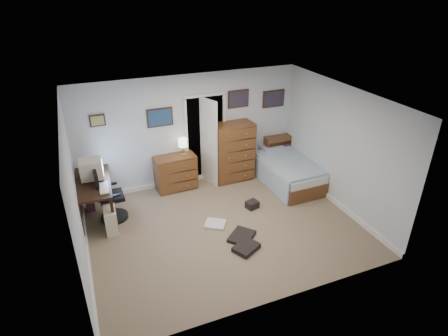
# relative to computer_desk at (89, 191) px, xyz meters

# --- Properties ---
(floor) EXTENTS (5.00, 4.00, 0.02)m
(floor) POSITION_rel_computer_desk_xyz_m (2.30, -1.23, -0.64)
(floor) COLOR #86755C
(floor) RESTS_ON ground
(computer_desk) EXTENTS (0.72, 1.44, 0.81)m
(computer_desk) POSITION_rel_computer_desk_xyz_m (0.00, 0.00, 0.00)
(computer_desk) COLOR black
(computer_desk) RESTS_ON floor
(crt_monitor) EXTENTS (0.44, 0.41, 0.39)m
(crt_monitor) POSITION_rel_computer_desk_xyz_m (0.12, 0.14, 0.39)
(crt_monitor) COLOR beige
(crt_monitor) RESTS_ON computer_desk
(keyboard) EXTENTS (0.18, 0.44, 0.03)m
(keyboard) POSITION_rel_computer_desk_xyz_m (0.28, -0.35, 0.20)
(keyboard) COLOR beige
(keyboard) RESTS_ON computer_desk
(pc_tower) EXTENTS (0.24, 0.47, 0.49)m
(pc_tower) POSITION_rel_computer_desk_xyz_m (0.30, -0.56, -0.38)
(pc_tower) COLOR beige
(pc_tower) RESTS_ON floor
(office_chair) EXTENTS (0.54, 0.54, 1.09)m
(office_chair) POSITION_rel_computer_desk_xyz_m (0.33, -0.14, -0.20)
(office_chair) COLOR black
(office_chair) RESTS_ON floor
(media_stack) EXTENTS (0.17, 0.17, 0.83)m
(media_stack) POSITION_rel_computer_desk_xyz_m (-0.02, 0.32, -0.21)
(media_stack) COLOR maroon
(media_stack) RESTS_ON floor
(low_dresser) EXTENTS (0.92, 0.51, 0.79)m
(low_dresser) POSITION_rel_computer_desk_xyz_m (1.86, 0.55, -0.23)
(low_dresser) COLOR brown
(low_dresser) RESTS_ON floor
(table_lamp) EXTENTS (0.21, 0.21, 0.39)m
(table_lamp) POSITION_rel_computer_desk_xyz_m (2.06, 0.55, 0.45)
(table_lamp) COLOR gold
(table_lamp) RESTS_ON low_dresser
(doorway) EXTENTS (0.96, 1.12, 2.05)m
(doorway) POSITION_rel_computer_desk_xyz_m (2.64, 1.04, 0.38)
(doorway) COLOR black
(doorway) RESTS_ON floor
(tall_dresser) EXTENTS (0.96, 0.61, 1.37)m
(tall_dresser) POSITION_rel_computer_desk_xyz_m (3.22, 0.52, 0.06)
(tall_dresser) COLOR brown
(tall_dresser) RESTS_ON floor
(headboard_bookcase) EXTENTS (0.92, 0.24, 0.83)m
(headboard_bookcase) POSITION_rel_computer_desk_xyz_m (4.61, 0.63, -0.19)
(headboard_bookcase) COLOR brown
(headboard_bookcase) RESTS_ON floor
(bed) EXTENTS (1.07, 1.94, 0.63)m
(bed) POSITION_rel_computer_desk_xyz_m (4.28, -0.13, -0.33)
(bed) COLOR brown
(bed) RESTS_ON floor
(wall_posters) EXTENTS (4.38, 0.04, 0.60)m
(wall_posters) POSITION_rel_computer_desk_xyz_m (2.87, 0.75, 1.12)
(wall_posters) COLOR #331E11
(wall_posters) RESTS_ON floor
(floor_clutter) EXTENTS (1.32, 1.55, 0.15)m
(floor_clutter) POSITION_rel_computer_desk_xyz_m (2.51, -1.53, -0.58)
(floor_clutter) COLOR black
(floor_clutter) RESTS_ON floor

